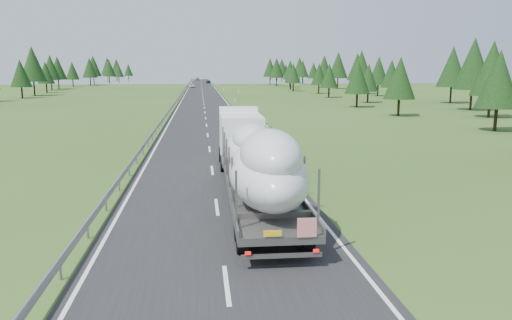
{
  "coord_description": "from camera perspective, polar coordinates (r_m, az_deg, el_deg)",
  "views": [
    {
      "loc": [
        -0.72,
        -23.73,
        6.71
      ],
      "look_at": [
        2.02,
        0.67,
        2.2
      ],
      "focal_mm": 35.0,
      "sensor_mm": 36.0,
      "label": 1
    }
  ],
  "objects": [
    {
      "name": "road_surface",
      "position": [
        123.91,
        -6.1,
        7.26
      ],
      "size": [
        10.0,
        400.0,
        0.02
      ],
      "primitive_type": "cube",
      "color": "black",
      "rests_on": "ground"
    },
    {
      "name": "marker_posts",
      "position": [
        178.98,
        -4.12,
        8.41
      ],
      "size": [
        0.13,
        350.08,
        1.0
      ],
      "color": "silver",
      "rests_on": "ground"
    },
    {
      "name": "distant_van",
      "position": [
        180.22,
        -7.34,
        8.42
      ],
      "size": [
        2.52,
        5.07,
        1.38
      ],
      "primitive_type": "imported",
      "rotation": [
        0.0,
        0.0,
        0.05
      ],
      "color": "silver",
      "rests_on": "ground"
    },
    {
      "name": "guardrail",
      "position": [
        123.91,
        -8.57,
        7.47
      ],
      "size": [
        0.1,
        400.0,
        0.76
      ],
      "color": "slate",
      "rests_on": "ground"
    },
    {
      "name": "ground",
      "position": [
        24.67,
        -4.5,
        -5.41
      ],
      "size": [
        400.0,
        400.0,
        0.0
      ],
      "primitive_type": "plane",
      "color": "#2E4E1A",
      "rests_on": "ground"
    },
    {
      "name": "tree_line_right",
      "position": [
        149.64,
        9.71,
        10.29
      ],
      "size": [
        28.3,
        317.39,
        12.34
      ],
      "color": "black",
      "rests_on": "ground"
    },
    {
      "name": "distant_car_blue",
      "position": [
        291.18,
        -6.7,
        9.18
      ],
      "size": [
        1.71,
        4.73,
        1.55
      ],
      "primitive_type": "imported",
      "rotation": [
        0.0,
        0.0,
        -0.01
      ],
      "color": "#192B47",
      "rests_on": "ground"
    },
    {
      "name": "distant_car_dark",
      "position": [
        234.03,
        -5.46,
        8.92
      ],
      "size": [
        2.27,
        4.72,
        1.56
      ],
      "primitive_type": "imported",
      "rotation": [
        0.0,
        0.0,
        -0.1
      ],
      "color": "black",
      "rests_on": "ground"
    },
    {
      "name": "boat_truck",
      "position": [
        25.92,
        -0.25,
        0.68
      ],
      "size": [
        3.23,
        21.31,
        4.4
      ],
      "color": "white",
      "rests_on": "ground"
    },
    {
      "name": "highway_sign",
      "position": [
        104.15,
        -2.04,
        7.71
      ],
      "size": [
        0.08,
        0.9,
        2.6
      ],
      "color": "slate",
      "rests_on": "ground"
    },
    {
      "name": "tree_line_left",
      "position": [
        154.23,
        -23.08,
        9.75
      ],
      "size": [
        14.81,
        317.17,
        12.39
      ],
      "color": "black",
      "rests_on": "ground"
    }
  ]
}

